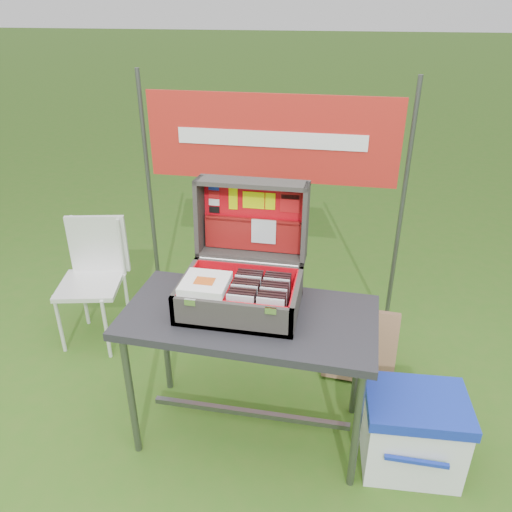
% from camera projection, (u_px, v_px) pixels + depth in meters
% --- Properties ---
extents(ground, '(80.00, 80.00, 0.00)m').
position_uv_depth(ground, '(236.00, 420.00, 2.76)').
color(ground, '#326118').
rests_on(ground, ground).
extents(table, '(1.22, 0.64, 0.75)m').
position_uv_depth(table, '(250.00, 375.00, 2.53)').
color(table, '#26262B').
rests_on(table, ground).
extents(table_top, '(1.22, 0.64, 0.04)m').
position_uv_depth(table_top, '(249.00, 317.00, 2.37)').
color(table_top, '#26262B').
rests_on(table_top, ground).
extents(table_leg_fl, '(0.04, 0.04, 0.71)m').
position_uv_depth(table_leg_fl, '(131.00, 397.00, 2.42)').
color(table_leg_fl, '#59595B').
rests_on(table_leg_fl, ground).
extents(table_leg_fr, '(0.04, 0.04, 0.71)m').
position_uv_depth(table_leg_fr, '(357.00, 429.00, 2.24)').
color(table_leg_fr, '#59595B').
rests_on(table_leg_fr, ground).
extents(table_leg_bl, '(0.04, 0.04, 0.71)m').
position_uv_depth(table_leg_bl, '(165.00, 338.00, 2.84)').
color(table_leg_bl, '#59595B').
rests_on(table_leg_bl, ground).
extents(table_leg_br, '(0.04, 0.04, 0.71)m').
position_uv_depth(table_leg_br, '(358.00, 361.00, 2.66)').
color(table_leg_br, '#59595B').
rests_on(table_leg_br, ground).
extents(table_brace, '(1.05, 0.03, 0.03)m').
position_uv_depth(table_brace, '(250.00, 413.00, 2.65)').
color(table_brace, '#59595B').
rests_on(table_brace, ground).
extents(suitcase, '(0.56, 0.56, 0.54)m').
position_uv_depth(suitcase, '(242.00, 253.00, 2.33)').
color(suitcase, '#4E4B46').
rests_on(suitcase, table).
extents(suitcase_base_bottom, '(0.56, 0.40, 0.02)m').
position_uv_depth(suitcase_base_bottom, '(240.00, 307.00, 2.39)').
color(suitcase_base_bottom, '#4E4B46').
rests_on(suitcase_base_bottom, table_top).
extents(suitcase_base_wall_front, '(0.56, 0.02, 0.15)m').
position_uv_depth(suitcase_base_wall_front, '(231.00, 317.00, 2.20)').
color(suitcase_base_wall_front, '#4E4B46').
rests_on(suitcase_base_wall_front, table_top).
extents(suitcase_base_wall_back, '(0.56, 0.02, 0.15)m').
position_uv_depth(suitcase_base_wall_back, '(248.00, 276.00, 2.53)').
color(suitcase_base_wall_back, '#4E4B46').
rests_on(suitcase_base_wall_back, table_top).
extents(suitcase_base_wall_left, '(0.02, 0.40, 0.15)m').
position_uv_depth(suitcase_base_wall_left, '(186.00, 290.00, 2.41)').
color(suitcase_base_wall_left, '#4E4B46').
rests_on(suitcase_base_wall_left, table_top).
extents(suitcase_base_wall_right, '(0.02, 0.40, 0.15)m').
position_uv_depth(suitcase_base_wall_right, '(296.00, 301.00, 2.32)').
color(suitcase_base_wall_right, '#4E4B46').
rests_on(suitcase_base_wall_right, table_top).
extents(suitcase_liner_floor, '(0.52, 0.36, 0.01)m').
position_uv_depth(suitcase_liner_floor, '(240.00, 304.00, 2.39)').
color(suitcase_liner_floor, red).
rests_on(suitcase_liner_floor, suitcase_base_bottom).
extents(suitcase_latch_left, '(0.05, 0.01, 0.03)m').
position_uv_depth(suitcase_latch_left, '(190.00, 302.00, 2.19)').
color(suitcase_latch_left, silver).
rests_on(suitcase_latch_left, suitcase_base_wall_front).
extents(suitcase_latch_right, '(0.05, 0.01, 0.03)m').
position_uv_depth(suitcase_latch_right, '(271.00, 311.00, 2.13)').
color(suitcase_latch_right, silver).
rests_on(suitcase_latch_right, suitcase_base_wall_front).
extents(suitcase_hinge, '(0.50, 0.02, 0.02)m').
position_uv_depth(suitcase_hinge, '(248.00, 262.00, 2.51)').
color(suitcase_hinge, silver).
rests_on(suitcase_hinge, suitcase_base_wall_back).
extents(suitcase_lid_back, '(0.56, 0.05, 0.40)m').
position_uv_depth(suitcase_lid_back, '(254.00, 216.00, 2.55)').
color(suitcase_lid_back, '#4E4B46').
rests_on(suitcase_lid_back, suitcase_base_wall_back).
extents(suitcase_lid_rim_far, '(0.56, 0.15, 0.03)m').
position_uv_depth(suitcase_lid_rim_far, '(252.00, 183.00, 2.42)').
color(suitcase_lid_rim_far, '#4E4B46').
rests_on(suitcase_lid_rim_far, suitcase_lid_back).
extents(suitcase_lid_rim_near, '(0.56, 0.15, 0.03)m').
position_uv_depth(suitcase_lid_rim_near, '(251.00, 254.00, 2.57)').
color(suitcase_lid_rim_near, '#4E4B46').
rests_on(suitcase_lid_rim_near, suitcase_lid_back).
extents(suitcase_lid_rim_left, '(0.02, 0.18, 0.41)m').
position_uv_depth(suitcase_lid_rim_left, '(200.00, 216.00, 2.54)').
color(suitcase_lid_rim_left, '#4E4B46').
rests_on(suitcase_lid_rim_left, suitcase_lid_back).
extents(suitcase_lid_rim_right, '(0.02, 0.18, 0.41)m').
position_uv_depth(suitcase_lid_rim_right, '(305.00, 224.00, 2.45)').
color(suitcase_lid_rim_right, '#4E4B46').
rests_on(suitcase_lid_rim_right, suitcase_lid_back).
extents(suitcase_lid_liner, '(0.51, 0.03, 0.35)m').
position_uv_depth(suitcase_lid_liner, '(254.00, 216.00, 2.54)').
color(suitcase_lid_liner, red).
rests_on(suitcase_lid_liner, suitcase_lid_back).
extents(suitcase_liner_wall_front, '(0.52, 0.01, 0.13)m').
position_uv_depth(suitcase_liner_wall_front, '(231.00, 314.00, 2.21)').
color(suitcase_liner_wall_front, red).
rests_on(suitcase_liner_wall_front, suitcase_base_bottom).
extents(suitcase_liner_wall_back, '(0.52, 0.01, 0.13)m').
position_uv_depth(suitcase_liner_wall_back, '(247.00, 276.00, 2.51)').
color(suitcase_liner_wall_back, red).
rests_on(suitcase_liner_wall_back, suitcase_base_bottom).
extents(suitcase_liner_wall_left, '(0.01, 0.36, 0.13)m').
position_uv_depth(suitcase_liner_wall_left, '(188.00, 288.00, 2.40)').
color(suitcase_liner_wall_left, red).
rests_on(suitcase_liner_wall_left, suitcase_base_bottom).
extents(suitcase_liner_wall_right, '(0.01, 0.36, 0.13)m').
position_uv_depth(suitcase_liner_wall_right, '(293.00, 299.00, 2.32)').
color(suitcase_liner_wall_right, red).
rests_on(suitcase_liner_wall_right, suitcase_base_bottom).
extents(suitcase_lid_pocket, '(0.50, 0.04, 0.16)m').
position_uv_depth(suitcase_lid_pocket, '(253.00, 235.00, 2.56)').
color(suitcase_lid_pocket, maroon).
rests_on(suitcase_lid_pocket, suitcase_lid_liner).
extents(suitcase_pocket_edge, '(0.49, 0.02, 0.02)m').
position_uv_depth(suitcase_pocket_edge, '(253.00, 220.00, 2.52)').
color(suitcase_pocket_edge, maroon).
rests_on(suitcase_pocket_edge, suitcase_lid_pocket).
extents(suitcase_pocket_cd, '(0.12, 0.02, 0.13)m').
position_uv_depth(suitcase_pocket_cd, '(264.00, 231.00, 2.52)').
color(suitcase_pocket_cd, silver).
rests_on(suitcase_pocket_cd, suitcase_lid_pocket).
extents(lid_sticker_cc_a, '(0.05, 0.01, 0.03)m').
position_uv_depth(lid_sticker_cc_a, '(214.00, 187.00, 2.51)').
color(lid_sticker_cc_a, '#1933B2').
rests_on(lid_sticker_cc_a, suitcase_lid_liner).
extents(lid_sticker_cc_b, '(0.05, 0.01, 0.03)m').
position_uv_depth(lid_sticker_cc_b, '(214.00, 195.00, 2.53)').
color(lid_sticker_cc_b, red).
rests_on(lid_sticker_cc_b, suitcase_lid_liner).
extents(lid_sticker_cc_c, '(0.05, 0.01, 0.03)m').
position_uv_depth(lid_sticker_cc_c, '(214.00, 202.00, 2.54)').
color(lid_sticker_cc_c, white).
rests_on(lid_sticker_cc_c, suitcase_lid_liner).
extents(lid_sticker_cc_d, '(0.05, 0.01, 0.03)m').
position_uv_depth(lid_sticker_cc_d, '(214.00, 210.00, 2.56)').
color(lid_sticker_cc_d, black).
rests_on(lid_sticker_cc_d, suitcase_lid_liner).
extents(lid_card_neon_tall, '(0.04, 0.01, 0.11)m').
position_uv_depth(lid_card_neon_tall, '(233.00, 199.00, 2.51)').
color(lid_card_neon_tall, '#CFE901').
rests_on(lid_card_neon_tall, suitcase_lid_liner).
extents(lid_card_neon_main, '(0.11, 0.01, 0.08)m').
position_uv_depth(lid_card_neon_main, '(254.00, 200.00, 2.50)').
color(lid_card_neon_main, '#CFE901').
rests_on(lid_card_neon_main, suitcase_lid_liner).
extents(lid_card_neon_small, '(0.05, 0.01, 0.08)m').
position_uv_depth(lid_card_neon_small, '(270.00, 201.00, 2.48)').
color(lid_card_neon_small, '#CFE901').
rests_on(lid_card_neon_small, suitcase_lid_liner).
extents(lid_sticker_band, '(0.10, 0.01, 0.10)m').
position_uv_depth(lid_sticker_band, '(290.00, 203.00, 2.47)').
color(lid_sticker_band, red).
rests_on(lid_sticker_band, suitcase_lid_liner).
extents(lid_sticker_band_bar, '(0.09, 0.00, 0.02)m').
position_uv_depth(lid_sticker_band_bar, '(290.00, 197.00, 2.45)').
color(lid_sticker_band_bar, black).
rests_on(lid_sticker_band_bar, suitcase_lid_liner).
extents(cd_left_0, '(0.12, 0.01, 0.14)m').
position_uv_depth(cd_left_0, '(240.00, 309.00, 2.21)').
color(cd_left_0, silver).
rests_on(cd_left_0, suitcase_liner_floor).
extents(cd_left_1, '(0.12, 0.01, 0.14)m').
position_uv_depth(cd_left_1, '(241.00, 307.00, 2.23)').
color(cd_left_1, black).
rests_on(cd_left_1, suitcase_liner_floor).
extents(cd_left_2, '(0.12, 0.01, 0.14)m').
position_uv_depth(cd_left_2, '(242.00, 304.00, 2.25)').
color(cd_left_2, black).
rests_on(cd_left_2, suitcase_liner_floor).
extents(cd_left_3, '(0.12, 0.01, 0.14)m').
position_uv_depth(cd_left_3, '(243.00, 301.00, 2.27)').
color(cd_left_3, black).
rests_on(cd_left_3, suitcase_liner_floor).
extents(cd_left_4, '(0.12, 0.01, 0.14)m').
position_uv_depth(cd_left_4, '(244.00, 299.00, 2.29)').
color(cd_left_4, silver).
rests_on(cd_left_4, suitcase_liner_floor).
extents(cd_left_5, '(0.12, 0.01, 0.14)m').
position_uv_depth(cd_left_5, '(245.00, 296.00, 2.31)').
color(cd_left_5, black).
rests_on(cd_left_5, suitcase_liner_floor).
extents(cd_left_6, '(0.12, 0.01, 0.14)m').
position_uv_depth(cd_left_6, '(246.00, 294.00, 2.33)').
color(cd_left_6, black).
rests_on(cd_left_6, suitcase_liner_floor).
extents(cd_left_7, '(0.12, 0.01, 0.14)m').
position_uv_depth(cd_left_7, '(247.00, 292.00, 2.35)').
color(cd_left_7, black).
rests_on(cd_left_7, suitcase_liner_floor).
extents(cd_left_8, '(0.12, 0.01, 0.14)m').
position_uv_depth(cd_left_8, '(248.00, 289.00, 2.37)').
color(cd_left_8, silver).
rests_on(cd_left_8, suitcase_liner_floor).
extents(cd_left_9, '(0.12, 0.01, 0.14)m').
position_uv_depth(cd_left_9, '(249.00, 287.00, 2.39)').
color(cd_left_9, black).
rests_on(cd_left_9, suitcase_liner_floor).
extents(cd_left_10, '(0.12, 0.01, 0.14)m').
position_uv_depth(cd_left_10, '(250.00, 285.00, 2.41)').
color(cd_left_10, black).
rests_on(cd_left_10, suitcase_liner_floor).
extents(cd_left_11, '(0.12, 0.01, 0.14)m').
position_uv_depth(cd_left_11, '(251.00, 282.00, 2.43)').
color(cd_left_11, black).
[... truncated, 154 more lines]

